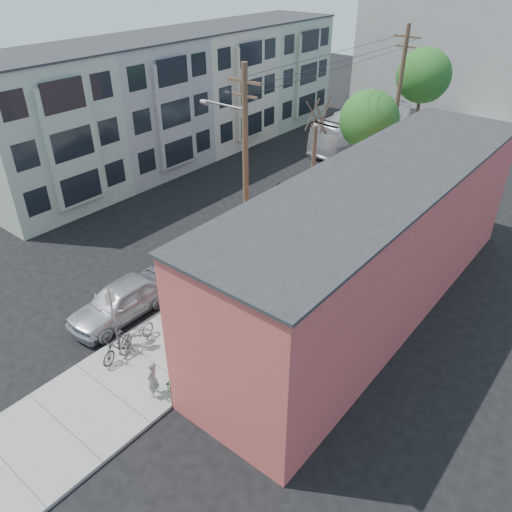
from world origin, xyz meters
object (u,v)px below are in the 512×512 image
Objects in this scene: parking_meter_far at (299,214)px; car_2 at (269,212)px; car_1 at (212,250)px; patio_chair_a at (238,332)px; car_0 at (120,301)px; car_3 at (327,182)px; parked_bike_a at (117,346)px; patron_grey at (152,379)px; cyclist at (207,304)px; patio_chair_b at (175,382)px; tree_leafy_mid at (369,120)px; parked_bike_b at (137,335)px; tree_leafy_far at (424,76)px; bus at (362,128)px; sign_post at (113,312)px; patron_green at (249,299)px; utility_pole_near at (245,168)px; car_4 at (368,158)px; parking_meter_near at (191,281)px; tree_bare at (312,179)px.

parking_meter_far is 1.86m from car_2.
car_2 is at bearing 96.89° from car_1.
patio_chair_a is 6.61m from car_1.
car_0 reaches higher than car_3.
parked_bike_a is at bearing -87.02° from parking_meter_far.
cyclist is at bearing 175.94° from patron_grey.
patio_chair_b is 0.16× the size of car_3.
parked_bike_a is at bearing -85.05° from car_2.
parked_bike_b is (0.22, -19.23, -4.41)m from tree_leafy_mid.
car_0 is (-2.00, -25.98, -5.64)m from tree_leafy_far.
bus is (-5.09, 27.98, 0.87)m from parked_bike_b.
car_2 is 0.48× the size of bus.
sign_post is 5.84m from patron_green.
parking_meter_far is 13.65m from parked_bike_a.
patron_grey is 0.14× the size of bus.
bus is at bearing 102.41° from utility_pole_near.
car_4 is (-2.22, 23.89, 0.14)m from parked_bike_b.
tree_leafy_mid is at bearing 85.18° from parking_meter_far.
parking_meter_near is 0.69× the size of parked_bike_a.
car_0 is (-2.00, -12.12, -2.34)m from tree_bare.
tree_leafy_far is 1.66× the size of car_0.
cyclist is (1.92, -9.73, 0.12)m from parking_meter_far.
sign_post is 13.21m from parking_meter_far.
parking_meter_near is at bearing 92.26° from parked_bike_b.
car_0 is (-1.55, 1.42, -0.99)m from sign_post.
car_0 is at bearing -94.40° from tree_leafy_far.
tree_leafy_far is at bearing 89.06° from sign_post.
car_4 is at bearing 82.83° from car_2.
bus is (-8.13, 25.10, 0.95)m from patio_chair_a.
tree_bare is at bearing 168.52° from patron_grey.
patio_chair_a is 0.18× the size of car_0.
tree_bare is 12.51m from car_0.
tree_leafy_mid is (0.55, 6.52, 4.10)m from parking_meter_far.
utility_pole_near reaches higher than tree_leafy_mid.
bus is (-2.87, 4.08, 0.73)m from car_4.
bus is at bearing 108.08° from tree_bare.
car_3 is (-1.59, 10.37, -4.62)m from utility_pole_near.
tree_leafy_mid reaches higher than cyclist.
cyclist is at bearing 58.75° from parked_bike_a.
car_1 is at bearing -87.89° from car_4.
parking_meter_near is 0.12× the size of utility_pole_near.
parking_meter_far is 6.67m from utility_pole_near.
car_4 is at bearing -49.59° from bus.
parking_meter_near reaches higher than car_1.
tree_bare reaches higher than car_4.
sign_post is 1.47× the size of cyclist.
car_2 is (-2.30, -0.98, -2.41)m from tree_bare.
car_4 is (-1.45, 11.19, -0.17)m from parking_meter_far.
utility_pole_near is 1.65× the size of tree_bare.
patio_chair_b is (3.70, -8.48, -4.82)m from utility_pole_near.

